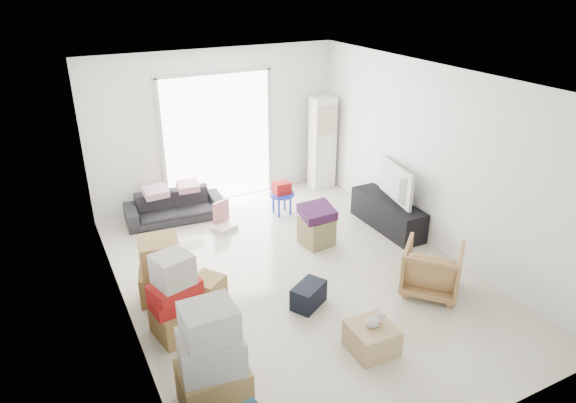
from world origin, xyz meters
The scene contains 20 objects.
room_shell centered at (0.00, 0.00, 1.35)m, with size 4.98×6.48×3.18m.
sliding_door centered at (0.00, 2.98, 1.24)m, with size 2.10×0.04×2.33m.
ac_tower centered at (1.95, 2.65, 0.88)m, with size 0.45×0.30×1.75m, color white.
tv_console centered at (2.00, 0.62, 0.25)m, with size 0.44×1.47×0.49m, color black.
television centered at (2.00, 0.62, 0.56)m, with size 1.02×0.59×0.13m, color black.
sofa centered at (-1.00, 2.50, 0.32)m, with size 1.62×0.47×0.63m, color #25252A.
pillow_left centered at (-1.29, 2.50, 0.69)m, with size 0.36×0.28×0.11m, color #F6B4C8.
pillow_right centered at (-0.74, 2.50, 0.69)m, with size 0.33×0.27×0.11m, color #F6B4C8.
armchair centered at (1.39, -1.12, 0.37)m, with size 0.71×0.67×0.73m, color tan.
box_stack_a centered at (-1.80, -1.69, 0.52)m, with size 0.65×0.55×1.16m.
box_stack_b centered at (-1.80, -0.46, 0.45)m, with size 0.62×0.60×1.04m.
box_stack_c centered at (-1.77, 0.33, 0.41)m, with size 0.66×0.59×0.84m.
loose_box centered at (-1.27, 0.05, 0.15)m, with size 0.37×0.37×0.31m, color olive.
duffel_bag centered at (-0.19, -0.67, 0.15)m, with size 0.46×0.28×0.30m, color black.
ottoman centered at (0.69, 0.67, 0.22)m, with size 0.44×0.44×0.44m, color #978857.
blanket centered at (0.69, 0.67, 0.51)m, with size 0.48×0.48×0.14m, color #3A1A41.
kids_table centered at (0.71, 1.89, 0.41)m, with size 0.44×0.44×0.58m.
toy_walker centered at (-0.40, 1.81, 0.13)m, with size 0.42×0.41×0.46m.
wood_crate centered at (0.02, -1.72, 0.16)m, with size 0.48×0.48×0.32m, color tan.
plush_bunny centered at (0.05, -1.71, 0.38)m, with size 0.26×0.15×0.13m.
Camera 1 is at (-2.87, -5.33, 3.87)m, focal length 32.00 mm.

